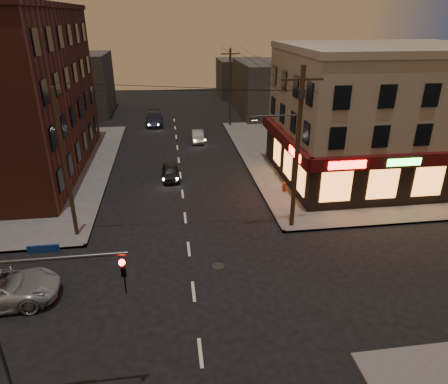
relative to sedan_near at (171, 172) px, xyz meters
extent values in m
plane|color=black|center=(0.82, -15.33, -0.60)|extent=(120.00, 120.00, 0.00)
cube|color=#514F4C|center=(18.82, 3.67, -0.53)|extent=(24.00, 28.00, 0.15)
cube|color=gray|center=(16.82, -1.83, 4.55)|extent=(15.00, 12.00, 10.00)
cube|color=gray|center=(16.82, -1.83, 9.80)|extent=(15.20, 12.20, 0.50)
cube|color=black|center=(16.82, -7.78, 1.25)|extent=(15.12, 0.25, 3.40)
cube|color=black|center=(9.37, -1.83, 1.25)|extent=(0.25, 12.12, 3.40)
cube|color=#3F0A0A|center=(16.82, -8.08, 3.05)|extent=(15.60, 0.50, 0.90)
cube|color=#3F0A0A|center=(9.07, -1.83, 3.05)|extent=(0.50, 12.60, 0.90)
cube|color=#FF140C|center=(11.52, -8.35, 3.05)|extent=(2.60, 0.06, 0.55)
cube|color=#26FF3F|center=(15.52, -8.35, 3.05)|extent=(2.40, 0.06, 0.50)
cube|color=#FF140C|center=(8.80, -5.63, 3.05)|extent=(0.06, 2.60, 0.55)
cube|color=orange|center=(16.22, -7.93, 1.35)|extent=(12.40, 0.08, 2.20)
cube|color=orange|center=(9.22, -2.83, 1.35)|extent=(0.08, 8.40, 2.20)
cube|color=#3F3D3A|center=(14.82, 22.67, 2.90)|extent=(10.00, 12.00, 7.00)
cube|color=#3F3D3A|center=(-12.18, 26.67, 3.40)|extent=(9.00, 10.00, 8.00)
cube|color=#3F3D3A|center=(12.82, 36.67, 2.40)|extent=(8.00, 8.00, 6.00)
cylinder|color=#382619|center=(7.62, -9.53, 4.55)|extent=(0.28, 0.28, 10.00)
cube|color=#382619|center=(7.62, -9.53, 8.75)|extent=(2.40, 0.12, 0.12)
cylinder|color=#333538|center=(7.62, -9.53, 7.95)|extent=(0.44, 0.44, 0.50)
cylinder|color=#333538|center=(6.32, -9.53, 6.75)|extent=(2.60, 0.10, 0.10)
cube|color=#333538|center=(4.92, -9.53, 6.65)|extent=(0.60, 0.25, 0.18)
cube|color=#FFD88C|center=(4.92, -9.53, 6.55)|extent=(0.35, 0.15, 0.04)
cylinder|color=#382619|center=(7.62, 16.67, 4.05)|extent=(0.26, 0.26, 9.00)
cylinder|color=#382619|center=(-5.98, -8.83, 4.05)|extent=(0.24, 0.24, 9.00)
cylinder|color=#333538|center=(-3.58, -20.93, 5.40)|extent=(4.40, 0.12, 0.12)
imported|color=black|center=(-1.58, -20.93, 4.90)|extent=(0.16, 0.20, 1.00)
sphere|color=#FF0C05|center=(-1.58, -21.05, 5.15)|extent=(0.20, 0.20, 0.20)
cube|color=navy|center=(-3.78, -20.93, 5.75)|extent=(0.90, 0.05, 0.25)
imported|color=black|center=(0.00, 0.00, 0.00)|extent=(1.54, 3.58, 1.20)
imported|color=slate|center=(3.13, 10.56, -0.01)|extent=(1.41, 3.64, 1.18)
imported|color=#1B1D36|center=(-1.69, 18.60, 0.15)|extent=(2.22, 5.22, 1.50)
cylinder|color=maroon|center=(8.62, -4.24, -0.14)|extent=(0.26, 0.26, 0.63)
sphere|color=maroon|center=(8.62, -4.24, 0.21)|extent=(0.25, 0.25, 0.25)
cylinder|color=maroon|center=(8.62, -4.24, -0.01)|extent=(0.35, 0.17, 0.13)
cylinder|color=maroon|center=(8.62, -4.24, -0.01)|extent=(0.17, 0.35, 0.13)
camera|label=1|loc=(0.07, -31.58, 12.01)|focal=32.00mm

